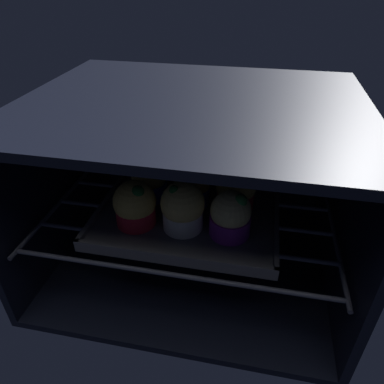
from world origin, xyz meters
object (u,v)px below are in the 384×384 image
(baking_tray, at_px, (192,203))
(muffin_row0_col0, at_px, (135,205))
(muffin_row0_col2, at_px, (231,215))
(muffin_row0_col1, at_px, (181,207))
(muffin_row1_col2, at_px, (236,188))
(muffin_row2_col0, at_px, (162,162))
(muffin_row2_col2, at_px, (240,170))
(muffin_row2_col1, at_px, (198,164))
(muffin_row1_col0, at_px, (149,180))
(muffin_row1_col1, at_px, (191,186))

(baking_tray, distance_m, muffin_row0_col0, 0.13)
(baking_tray, distance_m, muffin_row0_col2, 0.13)
(muffin_row0_col1, distance_m, muffin_row1_col2, 0.12)
(muffin_row2_col0, relative_size, muffin_row2_col2, 0.97)
(muffin_row2_col0, height_order, muffin_row2_col1, muffin_row2_col1)
(muffin_row0_col0, relative_size, muffin_row1_col0, 1.06)
(muffin_row2_col2, bearing_deg, muffin_row2_col1, 175.55)
(muffin_row1_col0, xyz_separation_m, muffin_row2_col2, (0.17, 0.08, -0.00))
(muffin_row0_col0, height_order, muffin_row2_col1, muffin_row0_col0)
(muffin_row0_col0, xyz_separation_m, muffin_row1_col1, (0.08, 0.09, -0.00))
(baking_tray, xyz_separation_m, muffin_row1_col1, (-0.00, 0.00, 0.04))
(muffin_row0_col1, relative_size, muffin_row0_col2, 1.07)
(muffin_row1_col1, bearing_deg, muffin_row0_col1, -91.14)
(muffin_row0_col1, height_order, muffin_row2_col0, muffin_row0_col1)
(muffin_row2_col1, bearing_deg, baking_tray, -87.59)
(muffin_row1_col0, relative_size, muffin_row1_col1, 1.02)
(muffin_row1_col0, bearing_deg, baking_tray, -0.98)
(muffin_row1_col2, relative_size, muffin_row2_col2, 1.12)
(muffin_row0_col2, xyz_separation_m, muffin_row1_col1, (-0.09, 0.08, -0.00))
(baking_tray, relative_size, muffin_row1_col1, 4.20)
(muffin_row1_col0, distance_m, muffin_row2_col2, 0.19)
(muffin_row0_col0, xyz_separation_m, muffin_row1_col2, (0.17, 0.09, 0.00))
(muffin_row1_col1, relative_size, muffin_row2_col0, 1.03)
(muffin_row0_col2, xyz_separation_m, muffin_row1_col2, (0.00, 0.08, 0.00))
(muffin_row0_col2, height_order, muffin_row1_col1, muffin_row0_col2)
(muffin_row1_col1, bearing_deg, muffin_row1_col2, -0.33)
(muffin_row1_col2, bearing_deg, muffin_row2_col0, 153.21)
(baking_tray, relative_size, muffin_row0_col0, 3.88)
(muffin_row1_col1, xyz_separation_m, muffin_row2_col0, (-0.08, 0.08, -0.00))
(baking_tray, distance_m, muffin_row2_col2, 0.12)
(muffin_row0_col2, xyz_separation_m, muffin_row2_col1, (-0.09, 0.17, -0.00))
(muffin_row2_col0, bearing_deg, muffin_row1_col2, -26.79)
(muffin_row0_col2, bearing_deg, muffin_row1_col2, 89.30)
(muffin_row1_col2, xyz_separation_m, muffin_row2_col1, (-0.09, 0.09, -0.00))
(muffin_row0_col0, distance_m, muffin_row1_col2, 0.19)
(muffin_row1_col2, bearing_deg, muffin_row0_col0, -153.00)
(muffin_row0_col1, relative_size, muffin_row1_col2, 1.02)
(muffin_row0_col1, xyz_separation_m, muffin_row0_col2, (0.09, -0.00, -0.00))
(muffin_row0_col2, bearing_deg, baking_tray, 135.20)
(muffin_row2_col2, bearing_deg, muffin_row1_col1, -137.29)
(muffin_row1_col2, bearing_deg, baking_tray, 179.91)
(baking_tray, height_order, muffin_row1_col0, muffin_row1_col0)
(muffin_row2_col1, bearing_deg, muffin_row0_col2, -62.85)
(muffin_row1_col0, bearing_deg, muffin_row0_col2, -26.43)
(muffin_row0_col2, height_order, muffin_row2_col1, same)
(muffin_row0_col1, relative_size, muffin_row1_col0, 1.12)
(muffin_row2_col1, distance_m, muffin_row2_col2, 0.09)
(muffin_row0_col0, height_order, muffin_row2_col0, muffin_row0_col0)
(muffin_row0_col2, height_order, muffin_row2_col0, muffin_row0_col2)
(muffin_row1_col1, height_order, muffin_row1_col2, muffin_row1_col2)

